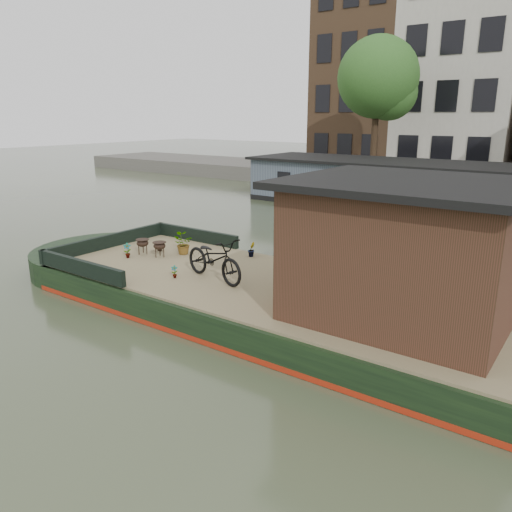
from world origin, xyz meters
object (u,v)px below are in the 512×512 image
Objects in this scene: brazier_rear at (160,249)px; dinghy at (339,204)px; cabin at (405,249)px; brazier_front at (143,247)px; bicycle at (214,259)px; potted_plant_a at (127,251)px.

dinghy is (-0.60, 11.25, -0.50)m from brazier_rear.
cabin is 10.28× the size of brazier_front.
brazier_front is (-6.86, 0.10, -1.03)m from cabin.
cabin is 2.20× the size of bicycle.
dinghy is (-6.91, 11.41, -1.54)m from cabin.
dinghy is (-0.02, 11.80, -0.50)m from potted_plant_a.
bicycle is at bearing -0.74° from potted_plant_a.
brazier_front is at bearing -173.90° from brazier_rear.
potted_plant_a is (-2.90, 0.04, -0.29)m from bicycle.
brazier_front is 11.32m from dinghy.
bicycle is at bearing -10.39° from brazier_front.
brazier_front is at bearing 179.17° from cabin.
cabin reaches higher than brazier_front.
potted_plant_a is at bearing -136.77° from brazier_rear.
cabin reaches higher than brazier_rear.
brazier_front reaches higher than potted_plant_a.
cabin reaches higher than dinghy.
cabin reaches higher than bicycle.
potted_plant_a is 0.12× the size of dinghy.
cabin is 10.43× the size of potted_plant_a.
potted_plant_a is 0.49m from brazier_front.
bicycle is 2.91m from potted_plant_a.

